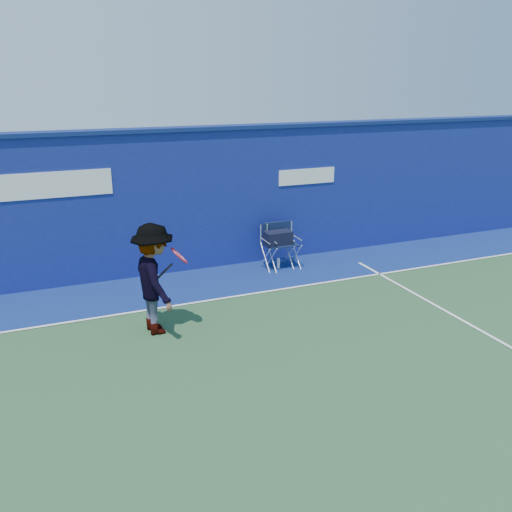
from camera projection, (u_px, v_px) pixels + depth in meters
name	position (u px, v px, depth m)	size (l,w,h in m)	color
ground	(234.00, 395.00, 7.28)	(80.00, 80.00, 0.00)	#294D2B
stadium_wall	(149.00, 203.00, 11.36)	(24.00, 0.50, 3.08)	navy
out_of_bounds_strip	(165.00, 289.00, 10.88)	(24.00, 1.80, 0.01)	navy
court_lines	(220.00, 373.00, 7.80)	(24.00, 12.00, 0.01)	white
directors_chair_left	(277.00, 250.00, 12.00)	(0.58, 0.54, 0.99)	silver
directors_chair_right	(284.00, 254.00, 12.05)	(0.59, 0.53, 0.99)	silver
water_bottle	(278.00, 263.00, 12.06)	(0.07, 0.07, 0.23)	white
tennis_player	(154.00, 279.00, 8.82)	(0.95, 1.26, 1.86)	#EA4738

